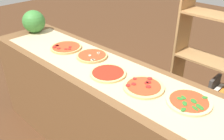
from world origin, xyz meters
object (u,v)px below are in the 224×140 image
at_px(pizza_spinach_4, 189,102).
at_px(pizza_plain_2, 108,73).
at_px(watermelon, 34,22).
at_px(pizza_pepperoni_0, 66,47).
at_px(pizza_mushroom_1, 92,56).
at_px(pizza_pepperoni_3, 144,87).

bearing_deg(pizza_spinach_4, pizza_plain_2, -171.29).
bearing_deg(watermelon, pizza_pepperoni_0, -3.62).
relative_size(pizza_mushroom_1, pizza_pepperoni_3, 0.93).
xyz_separation_m(pizza_pepperoni_0, pizza_plain_2, (0.58, -0.07, -0.00)).
bearing_deg(pizza_pepperoni_3, watermelon, 177.19).
bearing_deg(pizza_mushroom_1, pizza_spinach_4, -1.43).
height_order(pizza_mushroom_1, pizza_pepperoni_3, pizza_mushroom_1).
distance_m(pizza_mushroom_1, watermelon, 0.86).
relative_size(pizza_pepperoni_0, watermelon, 1.20).
xyz_separation_m(pizza_mushroom_1, pizza_plain_2, (0.29, -0.11, -0.00)).
relative_size(pizza_spinach_4, watermelon, 1.19).
bearing_deg(watermelon, pizza_plain_2, -5.21).
bearing_deg(pizza_plain_2, pizza_pepperoni_3, 6.69).
distance_m(pizza_mushroom_1, pizza_spinach_4, 0.88).
height_order(pizza_pepperoni_0, pizza_spinach_4, pizza_pepperoni_0).
bearing_deg(watermelon, pizza_spinach_4, -0.51).
bearing_deg(pizza_plain_2, pizza_mushroom_1, 159.08).
bearing_deg(pizza_pepperoni_3, pizza_plain_2, -173.31).
distance_m(pizza_mushroom_1, pizza_plain_2, 0.31).
height_order(pizza_pepperoni_0, pizza_mushroom_1, pizza_mushroom_1).
bearing_deg(pizza_spinach_4, pizza_pepperoni_3, -169.31).
bearing_deg(pizza_mushroom_1, pizza_pepperoni_0, -171.78).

